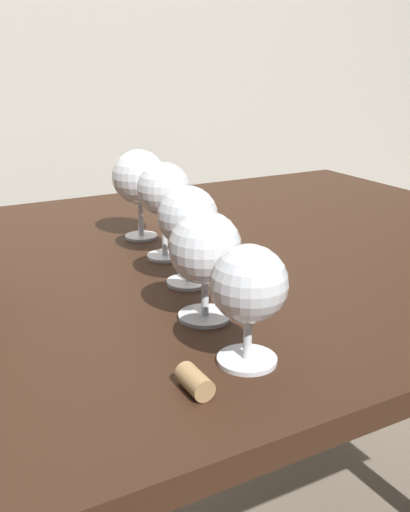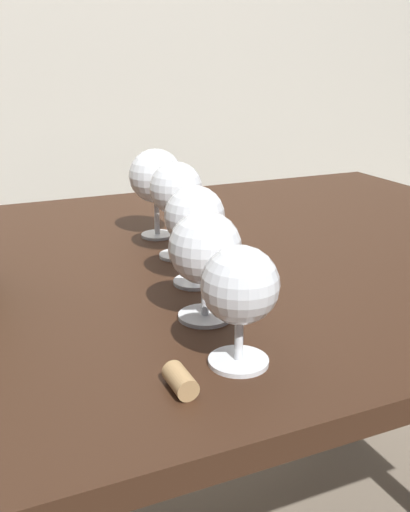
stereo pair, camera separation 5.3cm
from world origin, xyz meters
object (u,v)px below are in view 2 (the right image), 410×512
at_px(wine_glass_chardonnay, 205,250).
at_px(wine_glass_port, 156,178).
at_px(cork, 180,381).
at_px(wine_glass_white, 177,191).
at_px(wine_glass_merlot, 240,288).
at_px(wine_glass_rose, 194,218).

bearing_deg(wine_glass_chardonnay, wine_glass_port, 79.95).
distance_m(wine_glass_port, cork, 0.51).
bearing_deg(wine_glass_white, wine_glass_port, 86.05).
height_order(wine_glass_chardonnay, cork, wine_glass_chardonnay).
bearing_deg(cork, wine_glass_port, 72.89).
bearing_deg(cork, wine_glass_chardonnay, 57.89).
height_order(wine_glass_merlot, wine_glass_chardonnay, wine_glass_chardonnay).
xyz_separation_m(wine_glass_chardonnay, cork, (-0.09, -0.14, -0.08)).
relative_size(wine_glass_white, wine_glass_port, 0.98).
height_order(wine_glass_merlot, wine_glass_white, wine_glass_white).
bearing_deg(wine_glass_chardonnay, wine_glass_rose, 73.12).
bearing_deg(wine_glass_merlot, wine_glass_white, 78.97).
bearing_deg(cork, wine_glass_merlot, 18.28).
xyz_separation_m(wine_glass_white, wine_glass_port, (0.01, 0.12, -0.00)).
xyz_separation_m(wine_glass_rose, wine_glass_white, (0.02, 0.11, 0.01)).
bearing_deg(wine_glass_white, wine_glass_chardonnay, -103.24).
distance_m(wine_glass_chardonnay, wine_glass_rose, 0.11).
height_order(wine_glass_white, cork, wine_glass_white).
height_order(wine_glass_chardonnay, wine_glass_rose, wine_glass_rose).
height_order(wine_glass_chardonnay, wine_glass_port, wine_glass_port).
bearing_deg(wine_glass_merlot, wine_glass_port, 80.80).
xyz_separation_m(wine_glass_white, cork, (-0.14, -0.36, -0.09)).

